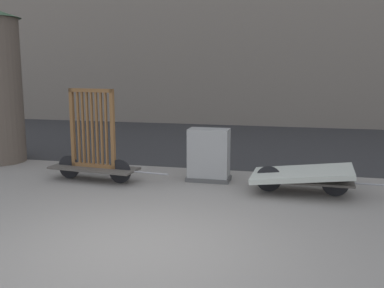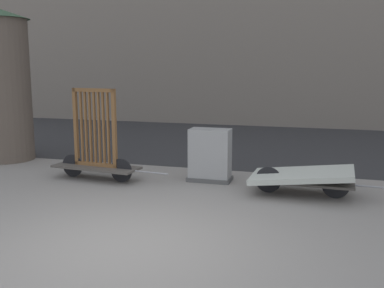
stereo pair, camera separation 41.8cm
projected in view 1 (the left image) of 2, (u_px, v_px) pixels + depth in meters
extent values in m
plane|color=gray|center=(137.00, 247.00, 5.59)|extent=(60.00, 60.00, 0.00)
cube|color=#2D2D30|center=(233.00, 142.00, 13.44)|extent=(56.00, 7.52, 0.01)
cube|color=#4C4742|center=(94.00, 168.00, 8.82)|extent=(1.82, 0.79, 0.04)
cylinder|color=black|center=(120.00, 171.00, 8.63)|extent=(0.46, 0.08, 0.46)
cylinder|color=black|center=(69.00, 167.00, 9.01)|extent=(0.46, 0.08, 0.46)
cylinder|color=gray|center=(151.00, 173.00, 8.41)|extent=(0.70, 0.10, 0.03)
cube|color=brown|center=(94.00, 165.00, 8.81)|extent=(0.96, 0.17, 0.07)
cube|color=brown|center=(91.00, 90.00, 8.56)|extent=(0.96, 0.17, 0.07)
cube|color=brown|center=(73.00, 127.00, 8.83)|extent=(0.08, 0.08, 1.54)
cube|color=brown|center=(113.00, 129.00, 8.54)|extent=(0.08, 0.08, 1.54)
cube|color=brown|center=(79.00, 128.00, 8.78)|extent=(0.04, 0.05, 1.47)
cube|color=brown|center=(83.00, 128.00, 8.75)|extent=(0.04, 0.05, 1.47)
cube|color=brown|center=(88.00, 128.00, 8.71)|extent=(0.04, 0.05, 1.47)
cube|color=brown|center=(92.00, 128.00, 8.68)|extent=(0.04, 0.05, 1.47)
cube|color=brown|center=(97.00, 129.00, 8.65)|extent=(0.04, 0.05, 1.47)
cube|color=brown|center=(102.00, 129.00, 8.61)|extent=(0.04, 0.05, 1.47)
cube|color=brown|center=(106.00, 129.00, 8.58)|extent=(0.04, 0.05, 1.47)
cube|color=#4C4742|center=(301.00, 180.00, 7.91)|extent=(1.78, 0.67, 0.04)
cylinder|color=black|center=(335.00, 183.00, 7.76)|extent=(0.46, 0.05, 0.46)
cylinder|color=black|center=(269.00, 179.00, 8.06)|extent=(0.46, 0.05, 0.46)
cylinder|color=gray|center=(376.00, 185.00, 7.58)|extent=(0.70, 0.05, 0.03)
cube|color=#B2B7AD|center=(302.00, 173.00, 7.89)|extent=(1.77, 1.08, 0.29)
cube|color=#4C4C4C|center=(209.00, 178.00, 8.86)|extent=(0.85, 0.48, 0.08)
cube|color=gray|center=(209.00, 155.00, 8.78)|extent=(0.79, 0.42, 1.03)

